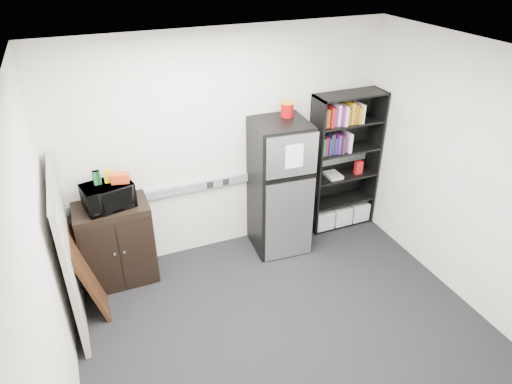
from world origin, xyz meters
TOP-DOWN VIEW (x-y plane):
  - floor at (0.00, 0.00)m, footprint 4.00×4.00m
  - wall_back at (0.00, 1.75)m, footprint 4.00×0.02m
  - wall_right at (2.00, 0.00)m, footprint 0.02×3.50m
  - wall_left at (-2.00, 0.00)m, footprint 0.02×3.50m
  - ceiling at (0.00, 0.00)m, footprint 4.00×3.50m
  - electrical_raceway at (0.00, 1.72)m, footprint 3.92×0.05m
  - wall_note at (-0.35, 1.74)m, footprint 0.14×0.00m
  - bookshelf at (1.53, 1.57)m, footprint 0.90×0.34m
  - cubicle_partition at (-1.90, 1.08)m, footprint 0.06×1.30m
  - cabinet at (-1.43, 1.50)m, footprint 0.79×0.52m
  - microwave at (-1.43, 1.48)m, footprint 0.56×0.44m
  - snack_box_a at (-1.50, 1.52)m, footprint 0.08×0.06m
  - snack_box_b at (-1.50, 1.52)m, footprint 0.08×0.07m
  - snack_box_c at (-1.39, 1.52)m, footprint 0.08×0.07m
  - snack_bag at (-1.28, 1.47)m, footprint 0.20×0.13m
  - refrigerator at (0.53, 1.42)m, footprint 0.68×0.70m
  - coffee_can at (0.67, 1.55)m, footprint 0.15×0.15m
  - framed_poster at (-1.77, 1.18)m, footprint 0.27×0.70m

SIDE VIEW (x-z plane):
  - floor at x=0.00m, z-range 0.00..0.00m
  - framed_poster at x=-1.77m, z-range 0.01..0.89m
  - cabinet at x=-1.43m, z-range 0.00..0.98m
  - cubicle_partition at x=-1.90m, z-range 0.00..1.62m
  - refrigerator at x=0.53m, z-range 0.00..1.68m
  - electrical_raceway at x=0.00m, z-range 0.85..0.95m
  - bookshelf at x=1.53m, z-range -0.01..1.84m
  - microwave at x=-1.43m, z-range 0.98..1.26m
  - snack_bag at x=-1.28m, z-range 1.26..1.36m
  - snack_box_c at x=-1.39m, z-range 1.26..1.40m
  - snack_box_a at x=-1.50m, z-range 1.26..1.41m
  - snack_box_b at x=-1.50m, z-range 1.26..1.41m
  - wall_back at x=0.00m, z-range 0.00..2.70m
  - wall_right at x=2.00m, z-range 0.00..2.70m
  - wall_left at x=-2.00m, z-range 0.00..2.70m
  - wall_note at x=-0.35m, z-range 1.50..1.60m
  - coffee_can at x=0.67m, z-range 1.68..1.88m
  - ceiling at x=0.00m, z-range 2.69..2.71m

